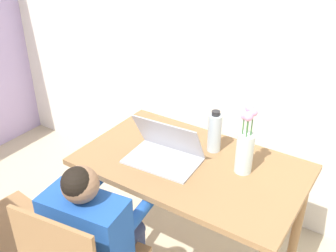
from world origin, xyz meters
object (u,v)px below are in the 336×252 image
at_px(person_seated, 95,229).
at_px(water_bottle, 215,132).
at_px(flower_vase, 245,147).
at_px(laptop, 165,150).

distance_m(person_seated, water_bottle, 0.76).
xyz_separation_m(flower_vase, water_bottle, (-0.21, 0.09, -0.03)).
height_order(flower_vase, water_bottle, flower_vase).
bearing_deg(flower_vase, person_seated, -124.16).
distance_m(flower_vase, water_bottle, 0.23).
relative_size(person_seated, water_bottle, 4.25).
bearing_deg(flower_vase, laptop, -162.22).
bearing_deg(person_seated, water_bottle, -114.20).
relative_size(laptop, water_bottle, 1.64).
height_order(laptop, water_bottle, water_bottle).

